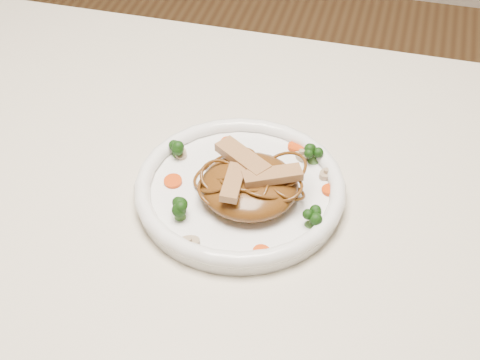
# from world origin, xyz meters

# --- Properties ---
(table) EXTENTS (1.20, 0.80, 0.75)m
(table) POSITION_xyz_m (0.00, 0.00, 0.65)
(table) COLOR beige
(table) RESTS_ON ground
(plate) EXTENTS (0.32, 0.32, 0.02)m
(plate) POSITION_xyz_m (0.05, 0.02, 0.76)
(plate) COLOR white
(plate) RESTS_ON table
(noodle_mound) EXTENTS (0.14, 0.14, 0.04)m
(noodle_mound) POSITION_xyz_m (0.07, 0.01, 0.78)
(noodle_mound) COLOR brown
(noodle_mound) RESTS_ON plate
(chicken_a) EXTENTS (0.07, 0.05, 0.01)m
(chicken_a) POSITION_xyz_m (0.09, 0.01, 0.80)
(chicken_a) COLOR tan
(chicken_a) RESTS_ON noodle_mound
(chicken_b) EXTENTS (0.08, 0.06, 0.01)m
(chicken_b) POSITION_xyz_m (0.05, 0.03, 0.81)
(chicken_b) COLOR tan
(chicken_b) RESTS_ON noodle_mound
(chicken_c) EXTENTS (0.02, 0.06, 0.01)m
(chicken_c) POSITION_xyz_m (0.05, -0.01, 0.80)
(chicken_c) COLOR tan
(chicken_c) RESTS_ON noodle_mound
(broccoli_0) EXTENTS (0.03, 0.03, 0.03)m
(broccoli_0) POSITION_xyz_m (0.13, 0.09, 0.78)
(broccoli_0) COLOR #123D0C
(broccoli_0) RESTS_ON plate
(broccoli_1) EXTENTS (0.03, 0.03, 0.03)m
(broccoli_1) POSITION_xyz_m (-0.04, 0.06, 0.78)
(broccoli_1) COLOR #123D0C
(broccoli_1) RESTS_ON plate
(broccoli_2) EXTENTS (0.03, 0.03, 0.03)m
(broccoli_2) POSITION_xyz_m (-0.00, -0.05, 0.78)
(broccoli_2) COLOR #123D0C
(broccoli_2) RESTS_ON plate
(broccoli_3) EXTENTS (0.03, 0.03, 0.03)m
(broccoli_3) POSITION_xyz_m (0.14, -0.02, 0.78)
(broccoli_3) COLOR #123D0C
(broccoli_3) RESTS_ON plate
(carrot_0) EXTENTS (0.03, 0.03, 0.00)m
(carrot_0) POSITION_xyz_m (0.10, 0.11, 0.77)
(carrot_0) COLOR #E03B08
(carrot_0) RESTS_ON plate
(carrot_1) EXTENTS (0.03, 0.03, 0.00)m
(carrot_1) POSITION_xyz_m (-0.03, 0.01, 0.77)
(carrot_1) COLOR #E03B08
(carrot_1) RESTS_ON plate
(carrot_2) EXTENTS (0.03, 0.03, 0.00)m
(carrot_2) POSITION_xyz_m (0.16, 0.04, 0.77)
(carrot_2) COLOR #E03B08
(carrot_2) RESTS_ON plate
(carrot_3) EXTENTS (0.02, 0.02, 0.00)m
(carrot_3) POSITION_xyz_m (0.01, 0.10, 0.77)
(carrot_3) COLOR #E03B08
(carrot_3) RESTS_ON plate
(carrot_4) EXTENTS (0.03, 0.03, 0.00)m
(carrot_4) POSITION_xyz_m (0.10, -0.08, 0.77)
(carrot_4) COLOR #E03B08
(carrot_4) RESTS_ON plate
(mushroom_0) EXTENTS (0.04, 0.04, 0.01)m
(mushroom_0) POSITION_xyz_m (0.02, -0.08, 0.77)
(mushroom_0) COLOR #BCAD8D
(mushroom_0) RESTS_ON plate
(mushroom_1) EXTENTS (0.03, 0.03, 0.01)m
(mushroom_1) POSITION_xyz_m (0.15, 0.07, 0.77)
(mushroom_1) COLOR #BCAD8D
(mushroom_1) RESTS_ON plate
(mushroom_2) EXTENTS (0.03, 0.03, 0.01)m
(mushroom_2) POSITION_xyz_m (-0.04, 0.06, 0.77)
(mushroom_2) COLOR #BCAD8D
(mushroom_2) RESTS_ON plate
(mushroom_3) EXTENTS (0.03, 0.03, 0.01)m
(mushroom_3) POSITION_xyz_m (0.11, 0.09, 0.77)
(mushroom_3) COLOR #BCAD8D
(mushroom_3) RESTS_ON plate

